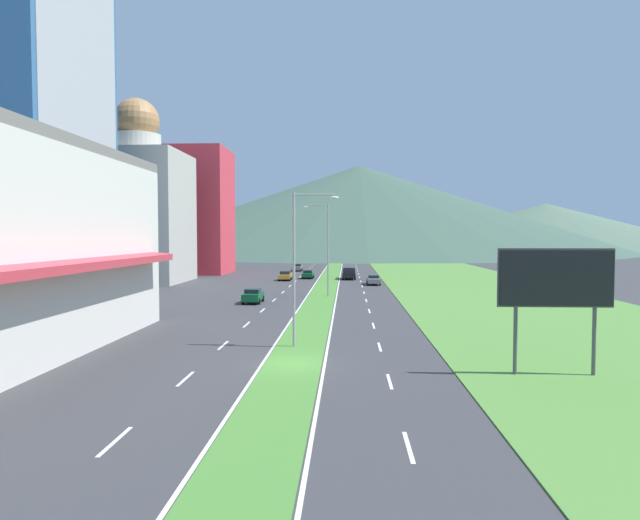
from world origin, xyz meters
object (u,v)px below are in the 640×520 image
(car_0, at_px, (297,267))
(car_2, at_px, (253,296))
(car_3, at_px, (286,275))
(street_lamp_mid, at_px, (326,244))
(pickup_truck_0, at_px, (349,273))
(street_lamp_near, at_px, (299,259))
(car_1, at_px, (308,274))
(billboard_roadside, at_px, (556,282))
(car_4, at_px, (373,280))

(car_0, bearing_deg, car_2, -179.97)
(car_0, height_order, car_3, car_3)
(street_lamp_mid, distance_m, pickup_truck_0, 25.90)
(street_lamp_near, relative_size, car_3, 2.13)
(car_2, height_order, car_3, car_2)
(pickup_truck_0, bearing_deg, car_0, -152.81)
(street_lamp_mid, relative_size, car_0, 2.43)
(street_lamp_near, distance_m, pickup_truck_0, 54.55)
(street_lamp_mid, bearing_deg, pickup_truck_0, 83.66)
(street_lamp_near, relative_size, car_1, 2.20)
(street_lamp_near, distance_m, billboard_roadside, 15.20)
(car_2, height_order, pickup_truck_0, pickup_truck_0)
(billboard_roadside, distance_m, car_4, 52.03)
(car_0, bearing_deg, car_3, -179.55)
(car_4, bearing_deg, car_2, -31.89)
(street_lamp_near, relative_size, car_4, 2.10)
(street_lamp_mid, height_order, car_0, street_lamp_mid)
(car_0, height_order, car_4, car_0)
(car_2, xyz_separation_m, pickup_truck_0, (10.29, 31.54, 0.20))
(car_4, bearing_deg, street_lamp_mid, -21.71)
(billboard_roadside, distance_m, car_1, 64.87)
(billboard_roadside, relative_size, car_4, 1.38)
(car_4, xyz_separation_m, pickup_truck_0, (-3.53, 9.33, 0.25))
(car_1, bearing_deg, billboard_roadside, -164.65)
(car_0, relative_size, pickup_truck_0, 0.83)
(car_4, bearing_deg, billboard_roadside, 7.53)
(car_0, bearing_deg, street_lamp_mid, -170.59)
(street_lamp_near, height_order, car_1, street_lamp_near)
(car_1, xyz_separation_m, car_2, (-3.47, -33.21, 0.07))
(car_0, bearing_deg, pickup_truck_0, -152.81)
(street_lamp_near, xyz_separation_m, car_3, (-6.75, 51.96, -4.92))
(car_0, distance_m, car_2, 51.62)
(street_lamp_mid, distance_m, car_3, 24.69)
(billboard_roadside, bearing_deg, car_3, 109.29)
(car_2, bearing_deg, car_1, -5.97)
(street_lamp_near, xyz_separation_m, car_1, (-3.43, 55.92, -4.96))
(car_1, height_order, car_2, car_2)
(car_1, relative_size, pickup_truck_0, 0.84)
(street_lamp_mid, height_order, car_2, street_lamp_mid)
(street_lamp_mid, xyz_separation_m, pickup_truck_0, (2.80, 25.23, -5.16))
(car_0, distance_m, car_3, 22.36)
(street_lamp_mid, distance_m, billboard_roadside, 37.90)
(street_lamp_near, xyz_separation_m, billboard_roadside, (13.71, -6.51, -0.86))
(street_lamp_near, relative_size, car_0, 2.23)
(car_0, bearing_deg, street_lamp_near, -174.68)
(street_lamp_mid, bearing_deg, car_1, 98.49)
(car_0, xyz_separation_m, car_2, (0.02, -51.62, 0.04))
(street_lamp_near, height_order, car_2, street_lamp_near)
(street_lamp_near, relative_size, car_2, 2.34)
(billboard_roadside, bearing_deg, car_2, 125.20)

